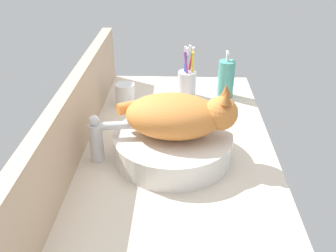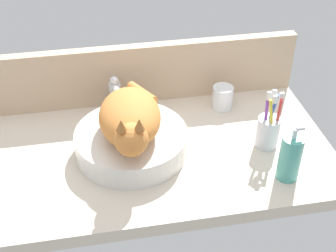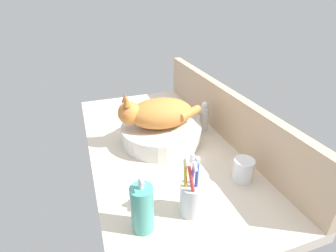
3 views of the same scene
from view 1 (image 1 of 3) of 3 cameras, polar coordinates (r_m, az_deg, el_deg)
name	(u,v)px [view 1 (image 1 of 3)]	position (r cm, az deg, el deg)	size (l,w,h in cm)	color
ground_plane	(173,157)	(106.97, 0.77, -4.69)	(111.08, 57.44, 4.00)	beige
backsplash_panel	(74,118)	(104.69, -14.08, 1.17)	(111.08, 3.60, 19.95)	#CCAD8C
sink_basin	(174,145)	(101.71, 0.93, -2.95)	(32.09, 32.09, 7.09)	silver
cat	(180,115)	(96.99, 1.79, 1.66)	(19.00, 32.08, 14.00)	orange
faucet	(100,137)	(99.92, -10.28, -1.59)	(4.08, 11.86, 13.60)	silver
soap_dispenser	(226,79)	(136.94, 8.83, 7.14)	(5.91, 5.91, 16.67)	teal
toothbrush_cup	(187,82)	(135.78, 2.93, 6.66)	(6.58, 6.58, 18.69)	silver
water_glass	(125,95)	(131.16, -6.52, 4.68)	(6.69, 6.69, 7.65)	white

